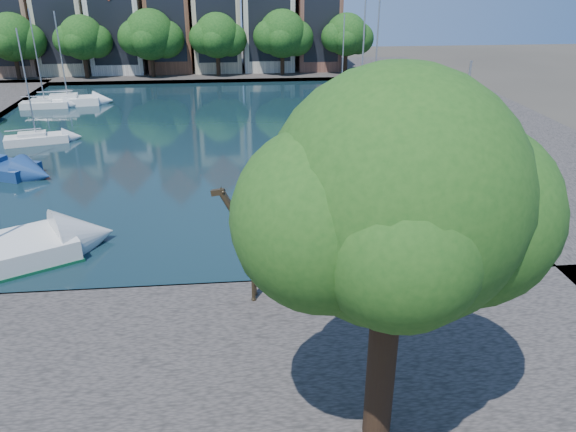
# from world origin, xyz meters

# --- Properties ---
(ground) EXTENTS (160.00, 160.00, 0.00)m
(ground) POSITION_xyz_m (0.00, 0.00, 0.00)
(ground) COLOR #38332B
(ground) RESTS_ON ground
(water_basin) EXTENTS (38.00, 50.00, 0.08)m
(water_basin) POSITION_xyz_m (0.00, 24.00, 0.04)
(water_basin) COLOR black
(water_basin) RESTS_ON ground
(near_quay) EXTENTS (50.00, 14.00, 0.50)m
(near_quay) POSITION_xyz_m (0.00, -7.00, 0.25)
(near_quay) COLOR #4E4744
(near_quay) RESTS_ON ground
(far_quay) EXTENTS (60.00, 16.00, 0.50)m
(far_quay) POSITION_xyz_m (0.00, 56.00, 0.25)
(far_quay) COLOR #4E4744
(far_quay) RESTS_ON ground
(right_quay) EXTENTS (14.00, 52.00, 0.50)m
(right_quay) POSITION_xyz_m (25.00, 24.00, 0.25)
(right_quay) COLOR #4E4744
(right_quay) RESTS_ON ground
(plane_tree) EXTENTS (8.32, 6.40, 10.62)m
(plane_tree) POSITION_xyz_m (7.62, -9.01, 7.67)
(plane_tree) COLOR #332114
(plane_tree) RESTS_ON near_quay
(townhouse_west_end) EXTENTS (5.44, 9.18, 14.93)m
(townhouse_west_end) POSITION_xyz_m (-23.00, 55.99, 7.36)
(townhouse_west_end) COLOR #946950
(townhouse_west_end) RESTS_ON far_quay
(townhouse_west_mid) EXTENTS (5.94, 9.18, 16.79)m
(townhouse_west_mid) POSITION_xyz_m (-17.00, 55.99, 8.23)
(townhouse_west_mid) COLOR #BFB493
(townhouse_west_mid) RESTS_ON far_quay
(townhouse_west_inner) EXTENTS (6.43, 9.18, 15.15)m
(townhouse_west_inner) POSITION_xyz_m (-10.50, 55.99, 7.35)
(townhouse_west_inner) COLOR beige
(townhouse_west_inner) RESTS_ON far_quay
(townhouse_center) EXTENTS (5.44, 9.18, 16.93)m
(townhouse_center) POSITION_xyz_m (-4.00, 55.99, 8.36)
(townhouse_center) COLOR brown
(townhouse_center) RESTS_ON far_quay
(townhouse_east_inner) EXTENTS (5.94, 9.18, 15.79)m
(townhouse_east_inner) POSITION_xyz_m (2.00, 55.99, 7.73)
(townhouse_east_inner) COLOR #C3B08B
(townhouse_east_inner) RESTS_ON far_quay
(townhouse_east_mid) EXTENTS (6.43, 9.18, 16.65)m
(townhouse_east_mid) POSITION_xyz_m (8.50, 55.99, 8.10)
(townhouse_east_mid) COLOR beige
(townhouse_east_mid) RESTS_ON far_quay
(townhouse_east_end) EXTENTS (5.44, 9.18, 14.43)m
(townhouse_east_end) POSITION_xyz_m (15.00, 55.99, 7.11)
(townhouse_east_end) COLOR brown
(townhouse_east_end) RESTS_ON far_quay
(far_tree_far_west) EXTENTS (7.28, 5.60, 7.68)m
(far_tree_far_west) POSITION_xyz_m (-21.90, 50.49, 5.18)
(far_tree_far_west) COLOR #332114
(far_tree_far_west) RESTS_ON far_quay
(far_tree_west) EXTENTS (6.76, 5.20, 7.36)m
(far_tree_west) POSITION_xyz_m (-13.91, 50.49, 5.08)
(far_tree_west) COLOR #332114
(far_tree_west) RESTS_ON far_quay
(far_tree_mid_west) EXTENTS (7.80, 6.00, 8.00)m
(far_tree_mid_west) POSITION_xyz_m (-5.89, 50.49, 5.29)
(far_tree_mid_west) COLOR #332114
(far_tree_mid_west) RESTS_ON far_quay
(far_tree_mid_east) EXTENTS (7.02, 5.40, 7.52)m
(far_tree_mid_east) POSITION_xyz_m (2.10, 50.49, 5.13)
(far_tree_mid_east) COLOR #332114
(far_tree_mid_east) RESTS_ON far_quay
(far_tree_east) EXTENTS (7.54, 5.80, 7.84)m
(far_tree_east) POSITION_xyz_m (10.11, 50.49, 5.24)
(far_tree_east) COLOR #332114
(far_tree_east) RESTS_ON far_quay
(far_tree_far_east) EXTENTS (6.76, 5.20, 7.36)m
(far_tree_far_east) POSITION_xyz_m (18.09, 50.49, 5.08)
(far_tree_far_east) COLOR #332114
(far_tree_far_east) RESTS_ON far_quay
(giraffe_statue) EXTENTS (3.34, 0.91, 4.78)m
(giraffe_statue) POSITION_xyz_m (4.79, -1.45, 2.85)
(giraffe_statue) COLOR #392D1C
(giraffe_statue) RESTS_ON near_quay
(sailboat_left_c) EXTENTS (4.99, 2.81, 8.76)m
(sailboat_left_c) POSITION_xyz_m (-12.00, 23.83, 0.58)
(sailboat_left_c) COLOR silver
(sailboat_left_c) RESTS_ON water_basin
(sailboat_left_d) EXTENTS (6.29, 2.90, 9.02)m
(sailboat_left_d) POSITION_xyz_m (-12.99, 37.42, 0.67)
(sailboat_left_d) COLOR white
(sailboat_left_d) RESTS_ON water_basin
(sailboat_left_e) EXTENTS (4.67, 1.90, 9.33)m
(sailboat_left_e) POSITION_xyz_m (-15.00, 36.46, 0.59)
(sailboat_left_e) COLOR silver
(sailboat_left_e) RESTS_ON water_basin
(sailboat_right_a) EXTENTS (6.45, 3.40, 8.81)m
(sailboat_right_a) POSITION_xyz_m (15.00, 5.08, 0.57)
(sailboat_right_a) COLOR beige
(sailboat_right_a) RESTS_ON water_basin
(sailboat_right_b) EXTENTS (8.27, 4.63, 11.25)m
(sailboat_right_b) POSITION_xyz_m (15.00, 23.18, 0.64)
(sailboat_right_b) COLOR navy
(sailboat_right_b) RESTS_ON water_basin
(sailboat_right_c) EXTENTS (6.42, 4.42, 10.57)m
(sailboat_right_c) POSITION_xyz_m (15.00, 27.89, 0.70)
(sailboat_right_c) COLOR white
(sailboat_right_c) RESTS_ON water_basin
(sailboat_right_d) EXTENTS (4.49, 1.64, 8.59)m
(sailboat_right_d) POSITION_xyz_m (15.00, 36.87, 0.59)
(sailboat_right_d) COLOR silver
(sailboat_right_d) RESTS_ON water_basin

